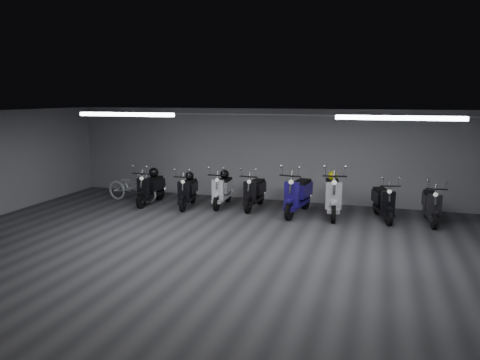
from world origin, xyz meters
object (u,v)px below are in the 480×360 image
(scooter_1, at_px, (188,187))
(scooter_7, at_px, (384,196))
(scooter_2, at_px, (222,185))
(scooter_9, at_px, (432,200))
(bicycle, at_px, (132,183))
(helmet_1, at_px, (225,174))
(helmet_2, at_px, (189,176))
(helmet_0, at_px, (333,176))
(scooter_0, at_px, (150,184))
(scooter_4, at_px, (298,188))
(scooter_3, at_px, (255,187))
(scooter_6, at_px, (333,189))
(helmet_3, at_px, (154,172))

(scooter_1, height_order, scooter_7, scooter_7)
(scooter_7, bearing_deg, scooter_2, 163.10)
(scooter_9, xyz_separation_m, bicycle, (-8.42, -0.16, -0.04))
(helmet_1, relative_size, helmet_2, 1.06)
(helmet_2, bearing_deg, helmet_1, 24.21)
(bicycle, height_order, helmet_0, helmet_0)
(scooter_0, bearing_deg, helmet_1, 16.84)
(scooter_4, bearing_deg, helmet_0, 32.18)
(scooter_7, bearing_deg, scooter_1, 167.75)
(bicycle, relative_size, helmet_2, 7.01)
(scooter_9, distance_m, helmet_1, 5.64)
(scooter_1, height_order, scooter_4, scooter_4)
(scooter_2, bearing_deg, scooter_1, -158.59)
(scooter_1, distance_m, helmet_2, 0.35)
(scooter_3, bearing_deg, helmet_1, 168.71)
(scooter_3, height_order, helmet_1, scooter_3)
(scooter_3, height_order, scooter_6, scooter_6)
(helmet_1, bearing_deg, scooter_6, -7.33)
(scooter_2, height_order, scooter_7, scooter_2)
(scooter_1, xyz_separation_m, scooter_4, (3.18, 0.14, 0.11))
(helmet_0, bearing_deg, scooter_1, -172.80)
(scooter_0, distance_m, bicycle, 0.72)
(scooter_4, bearing_deg, scooter_2, -177.46)
(helmet_1, distance_m, helmet_2, 1.03)
(scooter_3, bearing_deg, helmet_3, -174.61)
(scooter_9, relative_size, helmet_1, 6.19)
(scooter_1, distance_m, helmet_1, 1.15)
(helmet_0, height_order, helmet_2, helmet_0)
(scooter_9, bearing_deg, scooter_3, 175.75)
(helmet_1, bearing_deg, helmet_3, -168.93)
(scooter_3, xyz_separation_m, bicycle, (-3.78, -0.27, -0.06))
(scooter_7, height_order, helmet_2, scooter_7)
(helmet_3, bearing_deg, scooter_2, 4.81)
(scooter_7, xyz_separation_m, helmet_0, (-1.33, 0.22, 0.43))
(scooter_0, height_order, scooter_6, scooter_6)
(scooter_7, height_order, helmet_3, scooter_7)
(scooter_3, distance_m, helmet_2, 1.94)
(helmet_0, bearing_deg, helmet_3, -176.97)
(scooter_1, relative_size, scooter_3, 0.96)
(scooter_0, relative_size, scooter_2, 1.00)
(scooter_6, distance_m, scooter_9, 2.45)
(helmet_3, bearing_deg, scooter_1, -10.97)
(scooter_4, xyz_separation_m, scooter_6, (0.91, 0.09, 0.03))
(scooter_7, height_order, helmet_0, scooter_7)
(scooter_1, bearing_deg, scooter_2, 15.62)
(scooter_6, relative_size, scooter_7, 1.21)
(scooter_0, xyz_separation_m, scooter_2, (2.11, 0.41, -0.00))
(scooter_0, height_order, scooter_2, scooter_0)
(scooter_7, xyz_separation_m, helmet_3, (-6.57, -0.05, 0.30))
(scooter_9, height_order, helmet_2, scooter_9)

